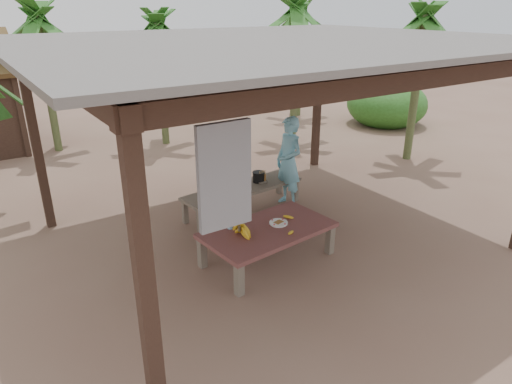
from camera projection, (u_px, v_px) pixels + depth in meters
ground at (272, 236)px, 7.13m from camera, size 80.00×80.00×0.00m
pavilion at (274, 52)px, 6.04m from camera, size 6.60×5.60×2.95m
work_table at (268, 232)px, 6.31m from camera, size 1.89×1.17×0.50m
bench at (243, 190)px, 7.85m from camera, size 2.25×0.80×0.45m
ripe_banana_bunch at (239, 231)px, 6.01m from camera, size 0.36×0.33×0.18m
plate at (279, 223)px, 6.39m from camera, size 0.26×0.26×0.04m
loose_banana_front at (291, 233)px, 6.12m from camera, size 0.15×0.11×0.04m
loose_banana_side at (288, 217)px, 6.57m from camera, size 0.15×0.13×0.04m
water_flask at (230, 221)px, 6.24m from camera, size 0.08×0.08×0.29m
green_banana_stalk at (220, 185)px, 7.49m from camera, size 0.30×0.30×0.32m
cooking_pot at (259, 177)px, 8.03m from camera, size 0.21×0.21×0.18m
skewer_rack at (262, 177)px, 7.96m from camera, size 0.19×0.10×0.24m
woman at (289, 162)px, 7.97m from camera, size 0.39×0.59×1.61m
banana_plant_ne at (296, 20)px, 11.13m from camera, size 1.80×1.80×3.49m
banana_plant_n at (158, 36)px, 10.87m from camera, size 1.80×1.80×3.15m
banana_plant_nw at (38, 30)px, 10.23m from camera, size 1.80×1.80×3.32m
banana_plant_e at (424, 29)px, 9.62m from camera, size 1.80×1.80×3.36m
banana_plant_far at (301, 21)px, 13.77m from camera, size 1.80×1.80×3.37m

